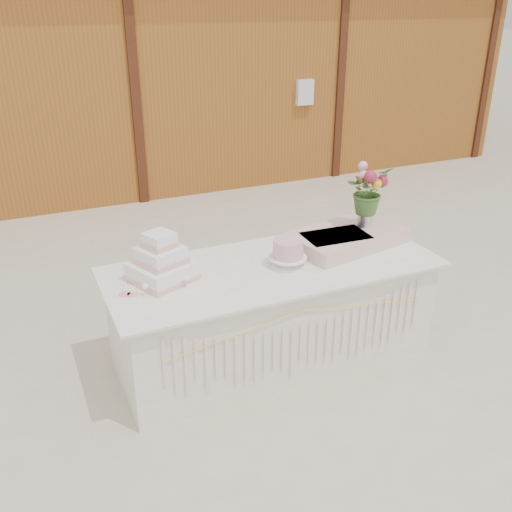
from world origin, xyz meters
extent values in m
plane|color=beige|center=(0.00, 0.00, 0.00)|extent=(80.00, 80.00, 0.00)
cube|color=brown|center=(0.00, 6.00, 1.50)|extent=(12.00, 4.00, 3.00)
cube|color=white|center=(0.00, 0.00, 0.38)|extent=(2.28, 0.88, 0.75)
cube|color=white|center=(0.00, 0.00, 0.76)|extent=(2.40, 1.00, 0.02)
cube|color=white|center=(-0.79, 0.11, 0.83)|extent=(0.48, 0.48, 0.13)
cube|color=#EDB096|center=(-0.79, 0.11, 0.80)|extent=(0.49, 0.49, 0.03)
cube|color=white|center=(-0.79, 0.11, 0.95)|extent=(0.34, 0.34, 0.11)
cube|color=#EDB096|center=(-0.79, 0.11, 0.92)|extent=(0.36, 0.36, 0.03)
cube|color=white|center=(-0.79, 0.11, 1.06)|extent=(0.22, 0.22, 0.10)
cube|color=#EDB096|center=(-0.79, 0.11, 1.04)|extent=(0.24, 0.24, 0.03)
cylinder|color=white|center=(0.09, -0.04, 0.78)|extent=(0.24, 0.24, 0.01)
cylinder|color=white|center=(0.09, -0.04, 0.81)|extent=(0.07, 0.07, 0.04)
cylinder|color=white|center=(0.09, -0.04, 0.83)|extent=(0.28, 0.28, 0.01)
cylinder|color=#E6A5AA|center=(0.09, -0.04, 0.90)|extent=(0.22, 0.22, 0.13)
cube|color=beige|center=(0.69, 0.12, 0.83)|extent=(0.97, 0.68, 0.11)
cylinder|color=silver|center=(0.86, 0.14, 0.96)|extent=(0.12, 0.12, 0.16)
imported|color=#3E6729|center=(0.86, 0.14, 1.22)|extent=(0.40, 0.38, 0.37)
camera|label=1|loc=(-1.62, -3.31, 2.52)|focal=40.00mm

